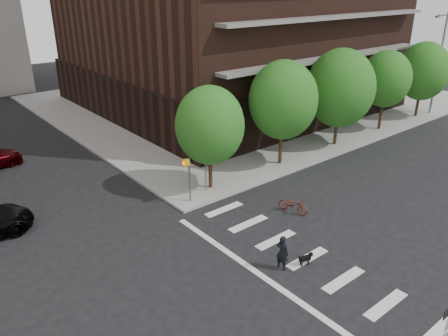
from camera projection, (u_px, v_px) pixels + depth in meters
ground at (260, 285)px, 18.14m from camera, size 120.00×120.00×0.00m
sidewalk_ne at (247, 98)px, 46.74m from camera, size 39.00×33.00×0.15m
crosswalk at (295, 265)px, 19.42m from camera, size 3.85×13.00×0.01m
tree_a at (210, 125)px, 24.91m from camera, size 4.00×4.00×5.90m
tree_b at (283, 100)px, 28.21m from camera, size 4.50×4.50×6.65m
tree_c at (340, 88)px, 31.74m from camera, size 5.00×5.00×6.80m
tree_d at (386, 79)px, 35.27m from camera, size 4.00×4.00×6.20m
tree_e at (423, 71)px, 38.80m from camera, size 4.50×4.50×6.35m
pedestrian_signal at (193, 171)px, 24.39m from camera, size 2.18×0.67×2.60m
streetlamp at (439, 58)px, 39.23m from camera, size 2.14×0.22×9.00m
scooter at (293, 205)px, 23.69m from camera, size 1.02×1.83×0.91m
dog_walker at (282, 252)px, 18.89m from camera, size 0.66×0.49×1.65m
dog at (306, 258)px, 19.32m from camera, size 0.66×0.32×0.55m
pedestrian_far at (381, 104)px, 40.67m from camera, size 0.95×0.76×1.86m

